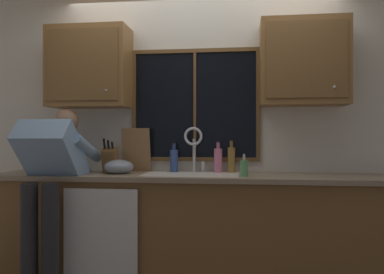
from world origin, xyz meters
name	(u,v)px	position (x,y,z in m)	size (l,w,h in m)	color
back_wall	(202,133)	(0.00, 0.06, 1.27)	(5.79, 0.12, 2.55)	silver
window_glass	(195,105)	(-0.05, -0.01, 1.52)	(1.10, 0.02, 0.95)	black
window_frame_top	(195,51)	(-0.05, -0.02, 2.02)	(1.17, 0.02, 0.04)	brown
window_frame_bottom	(195,159)	(-0.05, -0.02, 1.03)	(1.17, 0.02, 0.04)	brown
window_frame_left	(134,106)	(-0.62, -0.02, 1.52)	(0.04, 0.02, 0.95)	brown
window_frame_right	(258,104)	(0.52, -0.02, 1.52)	(0.04, 0.02, 0.95)	brown
window_mullion_center	(195,105)	(-0.05, -0.02, 1.52)	(0.02, 0.02, 0.95)	brown
lower_cabinet_run	(197,231)	(0.00, -0.29, 0.44)	(3.39, 0.58, 0.88)	brown
countertop	(197,177)	(0.00, -0.31, 0.90)	(3.45, 0.62, 0.04)	gray
dishwasher_front	(100,236)	(-0.73, -0.61, 0.46)	(0.60, 0.02, 0.74)	white
upper_cabinet_left	(89,68)	(-0.99, -0.17, 1.86)	(0.72, 0.36, 0.72)	olive
upper_cabinet_right	(304,63)	(0.89, -0.17, 1.86)	(0.72, 0.36, 0.72)	olive
sink	(191,186)	(-0.05, -0.30, 0.82)	(0.80, 0.46, 0.21)	white
faucet	(194,144)	(-0.04, -0.12, 1.17)	(0.18, 0.09, 0.40)	silver
person_standing	(51,174)	(-1.15, -0.58, 0.93)	(0.53, 0.72, 1.48)	#262628
knife_block	(110,160)	(-0.78, -0.22, 1.03)	(0.12, 0.18, 0.32)	brown
cutting_board	(136,150)	(-0.58, -0.09, 1.12)	(0.26, 0.02, 0.40)	#997047
mixing_bowl	(119,167)	(-0.68, -0.30, 0.98)	(0.25, 0.25, 0.13)	#8C99A8
soap_dispenser	(244,168)	(0.39, -0.41, 0.99)	(0.06, 0.07, 0.18)	#59A566
bottle_green_glass	(231,159)	(0.28, -0.09, 1.04)	(0.07, 0.07, 0.29)	olive
bottle_tall_clear	(218,160)	(0.16, -0.10, 1.03)	(0.07, 0.07, 0.28)	pink
bottle_amber_small	(174,160)	(-0.23, -0.10, 1.03)	(0.07, 0.07, 0.26)	#334C8C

